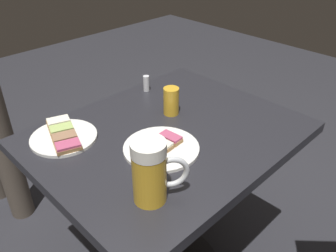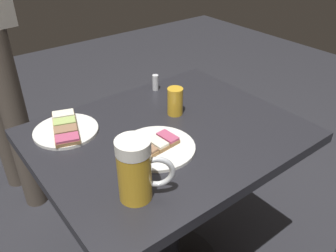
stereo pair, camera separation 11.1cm
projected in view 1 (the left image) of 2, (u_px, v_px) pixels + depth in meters
name	position (u px, v px, depth m)	size (l,w,h in m)	color
cafe_table	(168.00, 167.00, 1.21)	(0.67, 0.84, 0.70)	black
plate_near	(161.00, 147.00, 1.04)	(0.23, 0.23, 0.03)	white
plate_far	(64.00, 136.00, 1.08)	(0.21, 0.21, 0.03)	white
beer_mug	(151.00, 172.00, 0.82)	(0.10, 0.13, 0.17)	gold
beer_glass_small	(171.00, 101.00, 1.20)	(0.05, 0.05, 0.10)	gold
salt_shaker	(146.00, 83.00, 1.36)	(0.02, 0.02, 0.06)	silver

